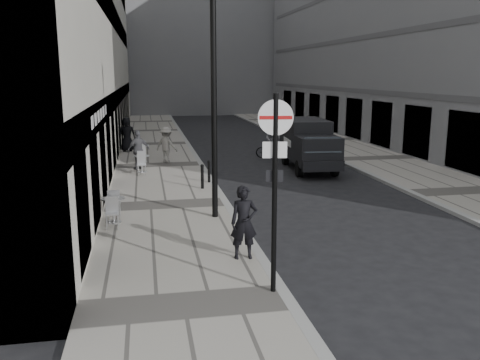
% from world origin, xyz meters
% --- Properties ---
extents(sidewalk, '(4.00, 60.00, 0.12)m').
position_xyz_m(sidewalk, '(-2.00, 18.00, 0.06)').
color(sidewalk, gray).
rests_on(sidewalk, ground).
extents(far_sidewalk, '(4.00, 60.00, 0.12)m').
position_xyz_m(far_sidewalk, '(9.00, 18.00, 0.06)').
color(far_sidewalk, gray).
rests_on(far_sidewalk, ground).
extents(building_far, '(24.00, 16.00, 22.00)m').
position_xyz_m(building_far, '(1.50, 56.00, 11.00)').
color(building_far, slate).
rests_on(building_far, ground).
extents(walking_man, '(0.65, 0.44, 1.74)m').
position_xyz_m(walking_man, '(-0.42, 4.95, 0.99)').
color(walking_man, black).
rests_on(walking_man, sidewalk).
extents(sign_post, '(0.67, 0.15, 3.91)m').
position_xyz_m(sign_post, '(-0.20, 3.00, 2.62)').
color(sign_post, black).
rests_on(sign_post, sidewalk).
extents(lamppost, '(0.30, 0.30, 6.73)m').
position_xyz_m(lamppost, '(-0.60, 8.58, 3.86)').
color(lamppost, black).
rests_on(lamppost, sidewalk).
extents(bollard_near, '(0.11, 0.11, 0.83)m').
position_xyz_m(bollard_near, '(-0.15, 13.58, 0.53)').
color(bollard_near, black).
rests_on(bollard_near, sidewalk).
extents(bollard_far, '(0.12, 0.12, 0.87)m').
position_xyz_m(bollard_far, '(-0.54, 12.50, 0.55)').
color(bollard_far, black).
rests_on(bollard_far, sidewalk).
extents(panel_van, '(2.15, 4.98, 2.29)m').
position_xyz_m(panel_van, '(4.81, 16.14, 1.29)').
color(panel_van, black).
rests_on(panel_van, ground).
extents(cyclist, '(1.85, 1.09, 1.88)m').
position_xyz_m(cyclist, '(3.98, 19.57, 0.74)').
color(cyclist, black).
rests_on(cyclist, ground).
extents(pedestrian_a, '(1.13, 0.81, 1.78)m').
position_xyz_m(pedestrian_a, '(-2.93, 16.98, 1.01)').
color(pedestrian_a, '#57575C').
rests_on(pedestrian_a, sidewalk).
extents(pedestrian_b, '(1.30, 1.17, 1.75)m').
position_xyz_m(pedestrian_b, '(-1.60, 18.50, 1.00)').
color(pedestrian_b, '#9A958E').
rests_on(pedestrian_b, sidewalk).
extents(pedestrian_c, '(1.00, 0.72, 1.92)m').
position_xyz_m(pedestrian_c, '(-3.60, 22.65, 1.08)').
color(pedestrian_c, black).
rests_on(pedestrian_c, sidewalk).
extents(cafe_table_near, '(0.68, 1.52, 0.87)m').
position_xyz_m(cafe_table_near, '(-3.60, 8.49, 0.56)').
color(cafe_table_near, '#ADAEB0').
rests_on(cafe_table_near, sidewalk).
extents(cafe_table_mid, '(0.68, 1.55, 0.88)m').
position_xyz_m(cafe_table_mid, '(-2.80, 16.19, 0.57)').
color(cafe_table_mid, silver).
rests_on(cafe_table_mid, sidewalk).
extents(cafe_table_far, '(0.76, 1.72, 0.98)m').
position_xyz_m(cafe_table_far, '(-2.80, 18.88, 0.62)').
color(cafe_table_far, silver).
rests_on(cafe_table_far, sidewalk).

